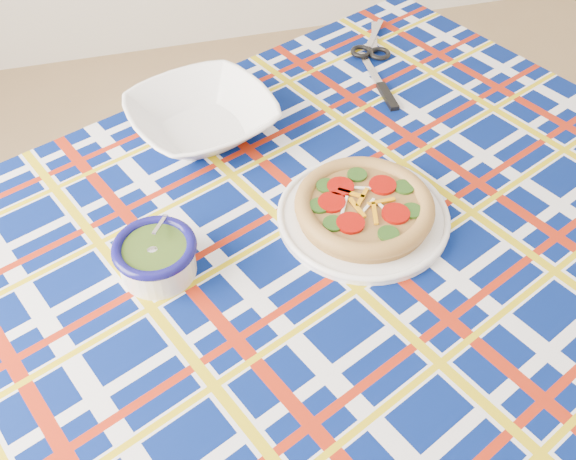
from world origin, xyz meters
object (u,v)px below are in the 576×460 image
object	(u,v)px
dining_table	(274,291)
serving_bowl	(202,118)
main_focaccia_plate	(364,207)
pesto_bowl	(156,255)

from	to	relation	value
dining_table	serving_bowl	xyz separation A→B (m)	(-0.05, 0.38, 0.12)
main_focaccia_plate	serving_bowl	size ratio (longest dim) A/B	1.11
dining_table	main_focaccia_plate	world-z (taller)	main_focaccia_plate
dining_table	pesto_bowl	distance (m)	0.22
dining_table	main_focaccia_plate	xyz separation A→B (m)	(0.18, 0.05, 0.11)
pesto_bowl	serving_bowl	world-z (taller)	pesto_bowl
main_focaccia_plate	serving_bowl	xyz separation A→B (m)	(-0.23, 0.32, 0.00)
dining_table	pesto_bowl	bearing A→B (deg)	147.67
main_focaccia_plate	serving_bowl	bearing A→B (deg)	125.54
main_focaccia_plate	serving_bowl	distance (m)	0.40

